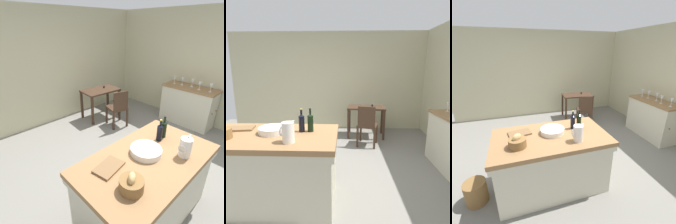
{
  "view_description": "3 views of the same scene",
  "coord_description": "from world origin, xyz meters",
  "views": [
    {
      "loc": [
        -1.89,
        -1.54,
        2.21
      ],
      "look_at": [
        0.13,
        0.59,
        0.84
      ],
      "focal_mm": 29.94,
      "sensor_mm": 36.0,
      "label": 1
    },
    {
      "loc": [
        0.45,
        -2.82,
        1.66
      ],
      "look_at": [
        0.33,
        0.59,
        0.9
      ],
      "focal_mm": 31.49,
      "sensor_mm": 36.0,
      "label": 2
    },
    {
      "loc": [
        -0.91,
        -2.65,
        2.04
      ],
      "look_at": [
        0.06,
        0.39,
        0.82
      ],
      "focal_mm": 26.1,
      "sensor_mm": 36.0,
      "label": 3
    }
  ],
  "objects": [
    {
      "name": "wine_glass_far_left",
      "position": [
        2.23,
        -0.23,
        1.04
      ],
      "size": [
        0.07,
        0.07,
        0.18
      ],
      "color": "white",
      "rests_on": "side_cabinet"
    },
    {
      "name": "wine_glass_left",
      "position": [
        2.21,
        -0.0,
        1.04
      ],
      "size": [
        0.07,
        0.07,
        0.18
      ],
      "color": "white",
      "rests_on": "side_cabinet"
    },
    {
      "name": "wine_glass_right",
      "position": [
        2.27,
        0.43,
        1.03
      ],
      "size": [
        0.07,
        0.07,
        0.17
      ],
      "color": "white",
      "rests_on": "side_cabinet"
    },
    {
      "name": "cutting_board",
      "position": [
        -0.89,
        -0.44,
        0.9
      ],
      "size": [
        0.34,
        0.25,
        0.02
      ],
      "primitive_type": "cube",
      "rotation": [
        0.0,
        0.0,
        0.18
      ],
      "color": "brown",
      "rests_on": "island_table"
    },
    {
      "name": "pitcher",
      "position": [
        -0.15,
        -0.87,
        1.0
      ],
      "size": [
        0.17,
        0.13,
        0.27
      ],
      "color": "silver",
      "rests_on": "island_table"
    },
    {
      "name": "wicker_hamper",
      "position": [
        -1.57,
        -0.62,
        0.17
      ],
      "size": [
        0.3,
        0.3,
        0.33
      ],
      "primitive_type": "cylinder",
      "color": "brown",
      "rests_on": "ground"
    },
    {
      "name": "wooden_chair",
      "position": [
        0.93,
        1.23,
        0.48
      ],
      "size": [
        0.49,
        0.49,
        0.89
      ],
      "color": "#3D281C",
      "rests_on": "ground"
    },
    {
      "name": "wall_back",
      "position": [
        0.0,
        2.6,
        1.3
      ],
      "size": [
        5.32,
        0.12,
        2.6
      ],
      "primitive_type": "cube",
      "color": "#B7B28E",
      "rests_on": "ground"
    },
    {
      "name": "side_cabinet",
      "position": [
        2.26,
        0.21,
        0.46
      ],
      "size": [
        0.52,
        1.22,
        0.92
      ],
      "color": "olive",
      "rests_on": "ground"
    },
    {
      "name": "island_table",
      "position": [
        -0.46,
        -0.61,
        0.48
      ],
      "size": [
        1.65,
        0.94,
        0.88
      ],
      "color": "olive",
      "rests_on": "ground"
    },
    {
      "name": "ground_plane",
      "position": [
        0.0,
        0.0,
        0.0
      ],
      "size": [
        6.76,
        6.76,
        0.0
      ],
      "primitive_type": "plane",
      "color": "slate"
    },
    {
      "name": "bread_basket",
      "position": [
        -0.93,
        -0.78,
        0.95
      ],
      "size": [
        0.22,
        0.22,
        0.18
      ],
      "color": "brown",
      "rests_on": "island_table"
    },
    {
      "name": "wine_bottle_dark",
      "position": [
        0.03,
        -0.48,
        1.0
      ],
      "size": [
        0.07,
        0.07,
        0.3
      ],
      "color": "black",
      "rests_on": "island_table"
    },
    {
      "name": "wine_bottle_amber",
      "position": [
        -0.08,
        -0.5,
        1.0
      ],
      "size": [
        0.07,
        0.07,
        0.29
      ],
      "color": "black",
      "rests_on": "island_table"
    },
    {
      "name": "wash_bowl",
      "position": [
        -0.42,
        -0.55,
        0.92
      ],
      "size": [
        0.35,
        0.35,
        0.07
      ],
      "primitive_type": "cylinder",
      "color": "silver",
      "rests_on": "island_table"
    },
    {
      "name": "wine_glass_middle",
      "position": [
        2.29,
        0.21,
        1.04
      ],
      "size": [
        0.07,
        0.07,
        0.18
      ],
      "color": "white",
      "rests_on": "side_cabinet"
    },
    {
      "name": "writing_desk",
      "position": [
        0.97,
        1.91,
        0.62
      ],
      "size": [
        0.94,
        0.63,
        0.79
      ],
      "color": "#3D281C",
      "rests_on": "ground"
    },
    {
      "name": "wine_glass_far_right",
      "position": [
        2.26,
        0.63,
        1.03
      ],
      "size": [
        0.07,
        0.07,
        0.17
      ],
      "color": "white",
      "rests_on": "side_cabinet"
    }
  ]
}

